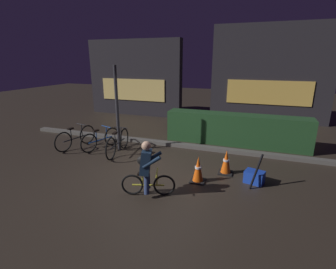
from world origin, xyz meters
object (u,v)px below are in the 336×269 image
object	(u,v)px
street_post	(117,110)
blue_crate	(254,177)
parked_bike_leftmost	(76,138)
cyclist	(147,168)
traffic_cone_far	(226,162)
traffic_cone_near	(198,170)
closed_umbrella	(256,172)
parked_bike_left_mid	(101,139)
parked_bike_center_left	(118,143)

from	to	relation	value
street_post	blue_crate	bearing A→B (deg)	-11.97
street_post	parked_bike_leftmost	distance (m)	1.82
street_post	cyclist	distance (m)	3.14
parked_bike_leftmost	traffic_cone_far	size ratio (longest dim) A/B	2.53
street_post	parked_bike_leftmost	size ratio (longest dim) A/B	1.66
street_post	cyclist	size ratio (longest dim) A/B	2.18
blue_crate	parked_bike_leftmost	bearing A→B (deg)	173.72
street_post	cyclist	xyz separation A→B (m)	(2.04, -2.28, -0.73)
traffic_cone_near	cyclist	size ratio (longest dim) A/B	0.52
parked_bike_leftmost	closed_umbrella	size ratio (longest dim) A/B	1.92
parked_bike_left_mid	closed_umbrella	world-z (taller)	closed_umbrella
street_post	parked_bike_center_left	world-z (taller)	street_post
closed_umbrella	parked_bike_left_mid	bearing A→B (deg)	121.26
parked_bike_leftmost	parked_bike_left_mid	distance (m)	0.87
blue_crate	cyclist	size ratio (longest dim) A/B	0.35
parked_bike_leftmost	street_post	bearing A→B (deg)	-68.74
cyclist	parked_bike_left_mid	bearing A→B (deg)	122.87
parked_bike_center_left	cyclist	bearing A→B (deg)	-143.28
traffic_cone_near	cyclist	distance (m)	1.37
blue_crate	traffic_cone_far	bearing A→B (deg)	157.28
street_post	closed_umbrella	world-z (taller)	street_post
street_post	parked_bike_left_mid	distance (m)	1.21
traffic_cone_near	traffic_cone_far	world-z (taller)	traffic_cone_near
closed_umbrella	parked_bike_leftmost	bearing A→B (deg)	124.81
traffic_cone_far	cyclist	size ratio (longest dim) A/B	0.52
parked_bike_leftmost	traffic_cone_far	xyz separation A→B (m)	(5.02, -0.33, -0.03)
parked_bike_left_mid	traffic_cone_far	xyz separation A→B (m)	(4.17, -0.51, -0.02)
parked_bike_left_mid	parked_bike_center_left	bearing A→B (deg)	-87.67
parked_bike_center_left	blue_crate	xyz separation A→B (m)	(4.11, -0.60, -0.21)
parked_bike_left_mid	traffic_cone_near	world-z (taller)	parked_bike_left_mid
traffic_cone_near	cyclist	bearing A→B (deg)	-132.88
street_post	blue_crate	world-z (taller)	street_post
closed_umbrella	traffic_cone_near	bearing A→B (deg)	139.97
street_post	parked_bike_center_left	bearing A→B (deg)	-65.61
parked_bike_left_mid	closed_umbrella	distance (m)	5.03
cyclist	traffic_cone_far	bearing A→B (deg)	30.71
street_post	parked_bike_center_left	distance (m)	1.05
parked_bike_center_left	traffic_cone_near	xyz separation A→B (m)	(2.81, -1.00, -0.04)
parked_bike_left_mid	traffic_cone_far	size ratio (longest dim) A/B	2.33
parked_bike_leftmost	parked_bike_center_left	world-z (taller)	parked_bike_center_left
blue_crate	cyclist	distance (m)	2.65
parked_bike_center_left	cyclist	distance (m)	2.76
traffic_cone_near	blue_crate	world-z (taller)	traffic_cone_near
blue_crate	closed_umbrella	bearing A→B (deg)	-84.29
parked_bike_leftmost	closed_umbrella	distance (m)	5.83
parked_bike_center_left	parked_bike_leftmost	bearing A→B (deg)	81.91
parked_bike_left_mid	blue_crate	bearing A→B (deg)	-81.81
parked_bike_center_left	blue_crate	distance (m)	4.16
parked_bike_center_left	traffic_cone_far	xyz separation A→B (m)	(3.39, -0.30, -0.05)
street_post	traffic_cone_far	world-z (taller)	street_post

